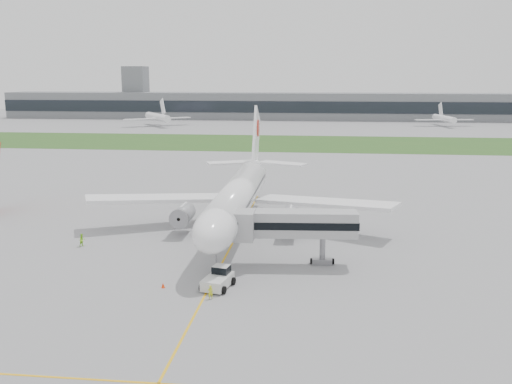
# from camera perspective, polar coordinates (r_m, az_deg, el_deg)

# --- Properties ---
(ground) EXTENTS (600.00, 600.00, 0.00)m
(ground) POSITION_cam_1_polar(r_m,az_deg,el_deg) (83.31, -2.13, -4.69)
(ground) COLOR gray
(ground) RESTS_ON ground
(apron_markings) EXTENTS (70.00, 70.00, 0.04)m
(apron_markings) POSITION_cam_1_polar(r_m,az_deg,el_deg) (78.59, -2.67, -5.71)
(apron_markings) COLOR yellow
(apron_markings) RESTS_ON ground
(grass_strip) EXTENTS (600.00, 50.00, 0.02)m
(grass_strip) POSITION_cam_1_polar(r_m,az_deg,el_deg) (200.78, 2.97, 4.93)
(grass_strip) COLOR #2A5720
(grass_strip) RESTS_ON ground
(terminal_building) EXTENTS (320.00, 22.30, 14.00)m
(terminal_building) POSITION_cam_1_polar(r_m,az_deg,el_deg) (309.59, 4.24, 8.57)
(terminal_building) COLOR gray
(terminal_building) RESTS_ON ground
(control_tower) EXTENTS (12.00, 12.00, 56.00)m
(control_tower) POSITION_cam_1_polar(r_m,az_deg,el_deg) (328.18, -11.80, 7.30)
(control_tower) COLOR gray
(control_tower) RESTS_ON ground
(airliner) EXTENTS (48.13, 53.95, 17.88)m
(airliner) POSITION_cam_1_polar(r_m,az_deg,el_deg) (86.62, -1.68, -0.20)
(airliner) COLOR white
(airliner) RESTS_ON ground
(pushback_tug) EXTENTS (3.70, 4.80, 2.25)m
(pushback_tug) POSITION_cam_1_polar(r_m,az_deg,el_deg) (64.78, -3.76, -8.60)
(pushback_tug) COLOR silver
(pushback_tug) RESTS_ON ground
(jet_bridge) EXTENTS (15.44, 5.45, 7.15)m
(jet_bridge) POSITION_cam_1_polar(r_m,az_deg,el_deg) (70.62, 3.48, -3.26)
(jet_bridge) COLOR #A7A7AA
(jet_bridge) RESTS_ON ground
(safety_cone_left) EXTENTS (0.44, 0.44, 0.61)m
(safety_cone_left) POSITION_cam_1_polar(r_m,az_deg,el_deg) (65.49, -9.28, -9.19)
(safety_cone_left) COLOR #F6390C
(safety_cone_left) RESTS_ON ground
(safety_cone_right) EXTENTS (0.40, 0.40, 0.54)m
(safety_cone_right) POSITION_cam_1_polar(r_m,az_deg,el_deg) (65.14, -3.88, -9.20)
(safety_cone_right) COLOR #F6390C
(safety_cone_right) RESTS_ON ground
(ground_crew_near) EXTENTS (0.66, 0.57, 1.54)m
(ground_crew_near) POSITION_cam_1_polar(r_m,az_deg,el_deg) (61.65, -4.59, -9.96)
(ground_crew_near) COLOR #C7D122
(ground_crew_near) RESTS_ON ground
(ground_crew_far) EXTENTS (1.03, 1.10, 1.81)m
(ground_crew_far) POSITION_cam_1_polar(r_m,az_deg,el_deg) (83.01, -16.99, -4.62)
(ground_crew_far) COLOR #97ED27
(ground_crew_far) RESTS_ON ground
(distant_aircraft_left) EXTENTS (41.52, 40.55, 12.00)m
(distant_aircraft_left) POSITION_cam_1_polar(r_m,az_deg,el_deg) (271.46, -9.78, 6.52)
(distant_aircraft_left) COLOR white
(distant_aircraft_left) RESTS_ON ground
(distant_aircraft_right) EXTENTS (30.22, 27.63, 10.23)m
(distant_aircraft_right) POSITION_cam_1_polar(r_m,az_deg,el_deg) (280.67, 18.25, 6.27)
(distant_aircraft_right) COLOR white
(distant_aircraft_right) RESTS_ON ground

